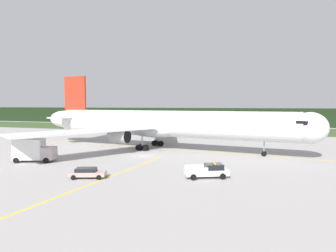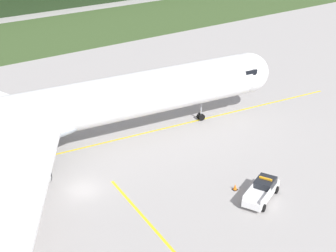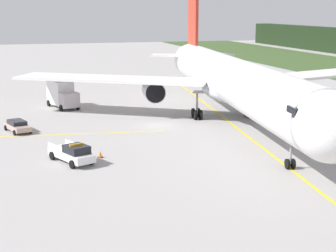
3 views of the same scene
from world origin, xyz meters
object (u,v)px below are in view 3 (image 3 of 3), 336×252
(airliner, at_px, (230,80))
(apron_cone, at_px, (100,154))
(ops_pickup_truck, at_px, (72,153))
(staff_car, at_px, (18,126))
(catering_truck, at_px, (62,94))

(airliner, height_order, apron_cone, airliner)
(ops_pickup_truck, bearing_deg, apron_cone, 111.27)
(staff_car, distance_m, apron_cone, 15.45)
(apron_cone, bearing_deg, staff_car, -151.70)
(catering_truck, bearing_deg, apron_cone, 1.91)
(catering_truck, relative_size, apron_cone, 10.62)
(airliner, height_order, catering_truck, airliner)
(ops_pickup_truck, relative_size, catering_truck, 0.85)
(catering_truck, distance_m, apron_cone, 27.86)
(ops_pickup_truck, xyz_separation_m, staff_car, (-14.65, -4.61, -0.20))
(catering_truck, height_order, staff_car, catering_truck)
(apron_cone, bearing_deg, catering_truck, -178.09)
(airliner, xyz_separation_m, staff_car, (-1.63, -25.35, -4.54))
(airliner, distance_m, staff_car, 25.80)
(ops_pickup_truck, distance_m, staff_car, 15.36)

